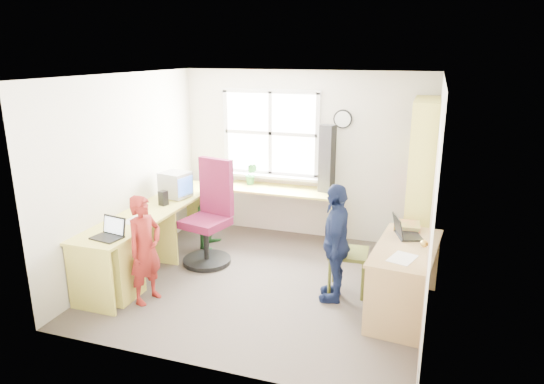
{
  "coord_description": "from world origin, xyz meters",
  "views": [
    {
      "loc": [
        1.73,
        -4.95,
        2.64
      ],
      "look_at": [
        0.0,
        0.25,
        1.05
      ],
      "focal_mm": 32.0,
      "sensor_mm": 36.0,
      "label": 1
    }
  ],
  "objects_px": {
    "wooden_chair": "(342,247)",
    "cd_tower": "(327,159)",
    "swivel_chair": "(210,219)",
    "person_red": "(145,249)",
    "crt_monitor": "(175,185)",
    "person_navy": "(336,243)",
    "right_desk": "(405,264)",
    "bookshelf": "(420,188)",
    "l_desk": "(154,242)",
    "laptop_right": "(404,232)",
    "potted_plant": "(251,174)",
    "laptop_left": "(110,233)",
    "person_green": "(213,206)"
  },
  "relations": [
    {
      "from": "wooden_chair",
      "to": "laptop_right",
      "type": "distance_m",
      "value": 0.71
    },
    {
      "from": "bookshelf",
      "to": "person_green",
      "type": "relative_size",
      "value": 1.82
    },
    {
      "from": "laptop_right",
      "to": "cd_tower",
      "type": "xyz_separation_m",
      "value": [
        -1.16,
        1.4,
        0.43
      ]
    },
    {
      "from": "swivel_chair",
      "to": "person_red",
      "type": "bearing_deg",
      "value": -86.62
    },
    {
      "from": "swivel_chair",
      "to": "person_red",
      "type": "relative_size",
      "value": 1.11
    },
    {
      "from": "laptop_left",
      "to": "potted_plant",
      "type": "xyz_separation_m",
      "value": [
        0.67,
        2.44,
        0.11
      ]
    },
    {
      "from": "potted_plant",
      "to": "wooden_chair",
      "type": "bearing_deg",
      "value": -41.03
    },
    {
      "from": "bookshelf",
      "to": "laptop_left",
      "type": "relative_size",
      "value": 6.1
    },
    {
      "from": "bookshelf",
      "to": "person_navy",
      "type": "distance_m",
      "value": 1.57
    },
    {
      "from": "cd_tower",
      "to": "person_red",
      "type": "height_order",
      "value": "cd_tower"
    },
    {
      "from": "right_desk",
      "to": "cd_tower",
      "type": "xyz_separation_m",
      "value": [
        -1.2,
        1.67,
        0.68
      ]
    },
    {
      "from": "person_red",
      "to": "person_navy",
      "type": "height_order",
      "value": "person_navy"
    },
    {
      "from": "laptop_left",
      "to": "right_desk",
      "type": "bearing_deg",
      "value": 24.1
    },
    {
      "from": "person_red",
      "to": "person_green",
      "type": "height_order",
      "value": "person_red"
    },
    {
      "from": "person_green",
      "to": "wooden_chair",
      "type": "bearing_deg",
      "value": -116.89
    },
    {
      "from": "wooden_chair",
      "to": "potted_plant",
      "type": "xyz_separation_m",
      "value": [
        -1.62,
        1.41,
        0.38
      ]
    },
    {
      "from": "bookshelf",
      "to": "person_green",
      "type": "xyz_separation_m",
      "value": [
        -2.72,
        -0.31,
        -0.42
      ]
    },
    {
      "from": "right_desk",
      "to": "wooden_chair",
      "type": "relative_size",
      "value": 1.35
    },
    {
      "from": "wooden_chair",
      "to": "person_navy",
      "type": "bearing_deg",
      "value": -104.02
    },
    {
      "from": "laptop_left",
      "to": "person_red",
      "type": "relative_size",
      "value": 0.29
    },
    {
      "from": "person_green",
      "to": "laptop_right",
      "type": "bearing_deg",
      "value": -111.4
    },
    {
      "from": "laptop_left",
      "to": "laptop_right",
      "type": "distance_m",
      "value": 3.13
    },
    {
      "from": "laptop_left",
      "to": "person_navy",
      "type": "distance_m",
      "value": 2.41
    },
    {
      "from": "wooden_chair",
      "to": "laptop_right",
      "type": "relative_size",
      "value": 2.47
    },
    {
      "from": "crt_monitor",
      "to": "person_navy",
      "type": "height_order",
      "value": "person_navy"
    },
    {
      "from": "bookshelf",
      "to": "person_navy",
      "type": "bearing_deg",
      "value": -121.71
    },
    {
      "from": "right_desk",
      "to": "bookshelf",
      "type": "distance_m",
      "value": 1.43
    },
    {
      "from": "bookshelf",
      "to": "laptop_right",
      "type": "height_order",
      "value": "bookshelf"
    },
    {
      "from": "potted_plant",
      "to": "person_navy",
      "type": "bearing_deg",
      "value": -45.56
    },
    {
      "from": "wooden_chair",
      "to": "person_green",
      "type": "height_order",
      "value": "person_green"
    },
    {
      "from": "laptop_left",
      "to": "laptop_right",
      "type": "xyz_separation_m",
      "value": [
        2.96,
        1.04,
        -0.01
      ]
    },
    {
      "from": "laptop_left",
      "to": "cd_tower",
      "type": "height_order",
      "value": "cd_tower"
    },
    {
      "from": "laptop_right",
      "to": "person_green",
      "type": "height_order",
      "value": "person_green"
    },
    {
      "from": "potted_plant",
      "to": "laptop_left",
      "type": "bearing_deg",
      "value": -105.46
    },
    {
      "from": "bookshelf",
      "to": "person_green",
      "type": "height_order",
      "value": "bookshelf"
    },
    {
      "from": "l_desk",
      "to": "potted_plant",
      "type": "xyz_separation_m",
      "value": [
        0.57,
        1.79,
        0.46
      ]
    },
    {
      "from": "l_desk",
      "to": "bookshelf",
      "type": "xyz_separation_m",
      "value": [
        2.96,
        1.47,
        0.55
      ]
    },
    {
      "from": "l_desk",
      "to": "swivel_chair",
      "type": "relative_size",
      "value": 2.21
    },
    {
      "from": "cd_tower",
      "to": "person_red",
      "type": "xyz_separation_m",
      "value": [
        -1.47,
        -2.31,
        -0.62
      ]
    },
    {
      "from": "laptop_right",
      "to": "person_navy",
      "type": "distance_m",
      "value": 0.74
    },
    {
      "from": "wooden_chair",
      "to": "cd_tower",
      "type": "relative_size",
      "value": 1.05
    },
    {
      "from": "crt_monitor",
      "to": "swivel_chair",
      "type": "bearing_deg",
      "value": -6.84
    },
    {
      "from": "l_desk",
      "to": "person_green",
      "type": "relative_size",
      "value": 2.55
    },
    {
      "from": "swivel_chair",
      "to": "laptop_left",
      "type": "distance_m",
      "value": 1.43
    },
    {
      "from": "swivel_chair",
      "to": "wooden_chair",
      "type": "relative_size",
      "value": 1.36
    },
    {
      "from": "swivel_chair",
      "to": "cd_tower",
      "type": "relative_size",
      "value": 1.43
    },
    {
      "from": "laptop_right",
      "to": "person_red",
      "type": "relative_size",
      "value": 0.33
    },
    {
      "from": "l_desk",
      "to": "laptop_right",
      "type": "bearing_deg",
      "value": 7.82
    },
    {
      "from": "laptop_right",
      "to": "person_red",
      "type": "height_order",
      "value": "person_red"
    },
    {
      "from": "person_red",
      "to": "crt_monitor",
      "type": "bearing_deg",
      "value": 29.04
    }
  ]
}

